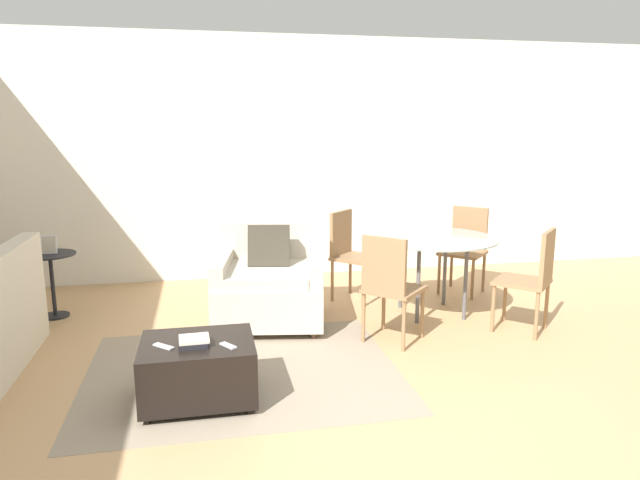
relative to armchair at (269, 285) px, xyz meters
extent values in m
plane|color=tan|center=(0.47, -1.98, -0.34)|extent=(20.00, 20.00, 0.00)
cube|color=white|center=(0.47, 1.65, 1.03)|extent=(12.00, 0.06, 2.75)
cube|color=gray|center=(-0.31, -1.03, -0.34)|extent=(2.22, 1.80, 0.00)
cube|color=brown|center=(-0.31, -1.67, -0.34)|extent=(2.17, 0.06, 0.00)
cube|color=brown|center=(-0.31, -1.41, -0.34)|extent=(2.17, 0.06, 0.00)
cube|color=brown|center=(-0.31, -1.16, -0.34)|extent=(2.17, 0.06, 0.00)
cube|color=brown|center=(-0.31, -0.90, -0.34)|extent=(2.17, 0.06, 0.00)
cube|color=brown|center=(-0.31, -0.64, -0.34)|extent=(2.17, 0.06, 0.00)
cube|color=brown|center=(-0.31, -0.39, -0.34)|extent=(2.17, 0.06, 0.00)
cube|color=beige|center=(-0.01, -0.04, -0.11)|extent=(1.07, 1.06, 0.36)
cube|color=beige|center=(-0.01, -0.08, 0.12)|extent=(0.82, 0.91, 0.10)
cube|color=beige|center=(0.06, 0.36, 0.29)|extent=(0.94, 0.27, 0.43)
cube|color=beige|center=(-0.41, 0.03, 0.17)|extent=(0.26, 0.86, 0.20)
cube|color=beige|center=(0.40, -0.11, 0.17)|extent=(0.26, 0.86, 0.20)
cylinder|color=brown|center=(-0.45, -0.35, -0.31)|extent=(0.05, 0.05, 0.06)
cylinder|color=brown|center=(0.31, -0.48, -0.31)|extent=(0.05, 0.05, 0.06)
cylinder|color=brown|center=(-0.33, 0.40, -0.31)|extent=(0.05, 0.05, 0.06)
cylinder|color=brown|center=(0.44, 0.27, -0.31)|extent=(0.05, 0.05, 0.06)
cube|color=#383328|center=(0.01, 0.07, 0.34)|extent=(0.40, 0.27, 0.39)
cube|color=black|center=(-0.62, -1.42, -0.12)|extent=(0.71, 0.58, 0.36)
cylinder|color=black|center=(-0.93, -1.66, -0.32)|extent=(0.04, 0.04, 0.04)
cylinder|color=black|center=(-0.32, -1.66, -0.32)|extent=(0.04, 0.04, 0.04)
cylinder|color=black|center=(-0.93, -1.18, -0.32)|extent=(0.04, 0.04, 0.04)
cylinder|color=black|center=(-0.32, -1.18, -0.32)|extent=(0.04, 0.04, 0.04)
cube|color=black|center=(-0.64, -1.47, 0.07)|extent=(0.19, 0.17, 0.03)
cube|color=beige|center=(-0.64, -1.47, 0.10)|extent=(0.19, 0.16, 0.02)
cube|color=#B7B7BC|center=(-0.43, -1.53, 0.06)|extent=(0.11, 0.13, 0.01)
cube|color=#B7B7BC|center=(-0.83, -1.46, 0.06)|extent=(0.14, 0.14, 0.01)
cylinder|color=black|center=(-1.94, 0.54, 0.25)|extent=(0.45, 0.45, 0.02)
cylinder|color=black|center=(-1.94, 0.54, -0.04)|extent=(0.04, 0.04, 0.57)
cylinder|color=black|center=(-1.94, 0.54, -0.34)|extent=(0.25, 0.25, 0.02)
cube|color=silver|center=(-1.94, 0.54, 0.34)|extent=(0.14, 0.05, 0.17)
cube|color=#B2A893|center=(-1.94, 0.53, 0.34)|extent=(0.12, 0.03, 0.15)
cube|color=silver|center=(-1.94, 0.56, 0.30)|extent=(0.02, 0.04, 0.08)
cylinder|color=#8C9E99|center=(1.53, -0.08, 0.38)|extent=(1.17, 1.17, 0.01)
cylinder|color=#59595B|center=(1.30, -0.30, 0.02)|extent=(0.04, 0.04, 0.72)
cylinder|color=#59595B|center=(1.75, -0.30, 0.02)|extent=(0.04, 0.04, 0.72)
cylinder|color=#59595B|center=(1.30, 0.15, 0.02)|extent=(0.04, 0.04, 0.72)
cylinder|color=#59595B|center=(1.75, 0.15, 0.02)|extent=(0.04, 0.04, 0.72)
cube|color=#93704C|center=(0.95, -0.65, 0.09)|extent=(0.59, 0.59, 0.03)
cube|color=#93704C|center=(0.82, -0.79, 0.33)|extent=(0.29, 0.29, 0.45)
cylinder|color=#93704C|center=(1.20, -0.65, -0.13)|extent=(0.03, 0.03, 0.42)
cylinder|color=#93704C|center=(0.95, -0.40, -0.13)|extent=(0.03, 0.03, 0.42)
cylinder|color=#93704C|center=(0.95, -0.91, -0.13)|extent=(0.03, 0.03, 0.42)
cylinder|color=#93704C|center=(0.70, -0.65, -0.13)|extent=(0.03, 0.03, 0.42)
cube|color=#93704C|center=(2.10, -0.65, 0.09)|extent=(0.59, 0.59, 0.03)
cube|color=#93704C|center=(2.24, -0.79, 0.33)|extent=(0.29, 0.29, 0.45)
cylinder|color=#93704C|center=(2.10, -0.40, -0.13)|extent=(0.03, 0.03, 0.42)
cylinder|color=#93704C|center=(1.85, -0.65, -0.13)|extent=(0.03, 0.03, 0.42)
cylinder|color=#93704C|center=(2.36, -0.65, -0.13)|extent=(0.03, 0.03, 0.42)
cylinder|color=#93704C|center=(2.10, -0.91, -0.13)|extent=(0.03, 0.03, 0.42)
cube|color=#93704C|center=(0.95, 0.50, 0.09)|extent=(0.59, 0.59, 0.03)
cube|color=#93704C|center=(0.82, 0.63, 0.33)|extent=(0.29, 0.29, 0.45)
cylinder|color=#93704C|center=(0.95, 0.25, -0.13)|extent=(0.03, 0.03, 0.42)
cylinder|color=#93704C|center=(1.20, 0.50, -0.13)|extent=(0.03, 0.03, 0.42)
cylinder|color=#93704C|center=(0.70, 0.50, -0.13)|extent=(0.03, 0.03, 0.42)
cylinder|color=#93704C|center=(0.95, 0.75, -0.13)|extent=(0.03, 0.03, 0.42)
cube|color=#93704C|center=(2.10, 0.50, 0.09)|extent=(0.59, 0.59, 0.03)
cube|color=#93704C|center=(2.24, 0.63, 0.33)|extent=(0.29, 0.29, 0.45)
cylinder|color=#93704C|center=(1.85, 0.50, -0.13)|extent=(0.03, 0.03, 0.42)
cylinder|color=#93704C|center=(2.10, 0.25, -0.13)|extent=(0.03, 0.03, 0.42)
cylinder|color=#93704C|center=(2.10, 0.75, -0.13)|extent=(0.03, 0.03, 0.42)
cylinder|color=#93704C|center=(2.36, 0.50, -0.13)|extent=(0.03, 0.03, 0.42)
camera|label=1|loc=(-0.55, -4.93, 1.41)|focal=32.00mm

